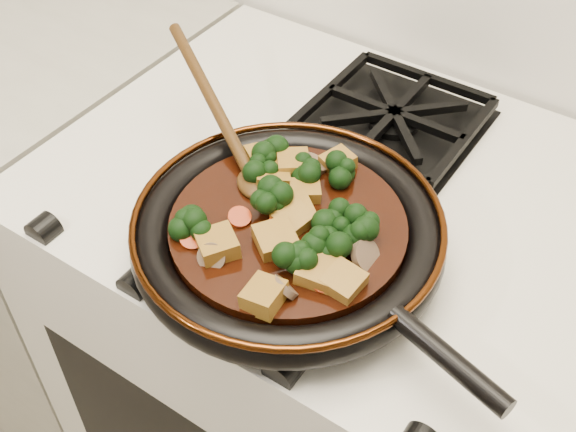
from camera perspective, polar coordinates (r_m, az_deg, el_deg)
The scene contains 36 objects.
stove at distance 1.29m, azimuth 3.18°, elevation -12.29°, with size 0.76×0.60×0.90m, color silver.
burner_grate_front at distance 0.84m, azimuth -0.58°, elevation -1.85°, with size 0.23×0.23×0.03m, color black, non-canonical shape.
burner_grate_back at distance 1.03m, azimuth 8.35°, elevation 7.64°, with size 0.23×0.23×0.03m, color black, non-canonical shape.
skillet at distance 0.81m, azimuth 0.09°, elevation -1.38°, with size 0.47×0.35×0.05m.
braising_sauce at distance 0.81m, azimuth 0.00°, elevation -1.05°, with size 0.27×0.27×0.02m, color black.
tofu_cube_0 at distance 0.79m, azimuth 0.43°, elevation -0.28°, with size 0.04×0.04×0.02m, color olive.
tofu_cube_1 at distance 0.74m, azimuth 2.33°, elevation -4.44°, with size 0.04×0.04×0.02m, color olive.
tofu_cube_2 at distance 0.87m, azimuth -2.24°, elevation 4.67°, with size 0.03×0.03×0.02m, color olive.
tofu_cube_3 at distance 0.80m, azimuth 0.56°, elevation 0.53°, with size 0.04×0.04×0.02m, color olive.
tofu_cube_4 at distance 0.77m, azimuth -5.60°, elevation -2.31°, with size 0.04×0.04×0.02m, color olive.
tofu_cube_5 at distance 0.86m, azimuth 0.42°, elevation 4.03°, with size 0.04×0.04×0.02m, color olive.
tofu_cube_6 at distance 0.83m, azimuth 1.35°, elevation 1.91°, with size 0.03×0.03×0.02m, color olive.
tofu_cube_7 at distance 0.87m, azimuth 3.97°, elevation 4.25°, with size 0.04×0.03×0.02m, color olive.
tofu_cube_8 at distance 0.84m, azimuth -1.28°, elevation 3.12°, with size 0.04×0.04×0.02m, color olive.
tofu_cube_9 at distance 0.74m, azimuth 4.40°, elevation -5.24°, with size 0.04×0.04×0.02m, color olive.
tofu_cube_10 at distance 0.77m, azimuth -0.98°, elevation -1.94°, with size 0.04×0.04×0.02m, color olive.
tofu_cube_11 at distance 0.72m, azimuth -1.90°, elevation -6.33°, with size 0.04×0.04×0.02m, color olive.
broccoli_floret_0 at distance 0.76m, azimuth 3.19°, elevation -2.58°, with size 0.06×0.06×0.05m, color black, non-canonical shape.
broccoli_floret_1 at distance 0.79m, azimuth 3.88°, elevation -0.49°, with size 0.06×0.06×0.05m, color black, non-canonical shape.
broccoli_floret_2 at distance 0.85m, azimuth -2.47°, elevation 3.47°, with size 0.06×0.06×0.05m, color black, non-canonical shape.
broccoli_floret_3 at distance 0.80m, azimuth -1.46°, elevation 1.12°, with size 0.06×0.06×0.06m, color black, non-canonical shape.
broccoli_floret_4 at distance 0.75m, azimuth 0.82°, elevation -3.45°, with size 0.06×0.06×0.06m, color black, non-canonical shape.
broccoli_floret_5 at distance 0.87m, azimuth -1.21°, elevation 4.71°, with size 0.06×0.06×0.05m, color black, non-canonical shape.
broccoli_floret_6 at distance 0.78m, azimuth 5.67°, elevation -1.05°, with size 0.06×0.06×0.06m, color black, non-canonical shape.
broccoli_floret_7 at distance 0.79m, azimuth -7.25°, elevation -0.73°, with size 0.06×0.06×0.05m, color black, non-canonical shape.
broccoli_floret_8 at distance 0.84m, azimuth 4.01°, elevation 3.08°, with size 0.06×0.06×0.05m, color black, non-canonical shape.
broccoli_floret_9 at distance 0.85m, azimuth 1.39°, elevation 3.30°, with size 0.06×0.06×0.05m, color black, non-canonical shape.
carrot_coin_0 at distance 0.80m, azimuth -3.85°, elevation -0.12°, with size 0.03×0.03×0.01m, color #A72604.
carrot_coin_1 at distance 0.78m, azimuth -7.57°, elevation -1.74°, with size 0.03×0.03×0.01m, color #A72604.
carrot_coin_2 at distance 0.74m, azimuth 2.88°, elevation -5.09°, with size 0.03×0.03×0.01m, color #A72604.
carrot_coin_3 at distance 0.79m, azimuth -0.55°, elevation -0.73°, with size 0.03×0.03×0.01m, color #A72604.
mushroom_slice_0 at distance 0.76m, azimuth -6.04°, elevation -3.20°, with size 0.03×0.03×0.01m, color brown.
mushroom_slice_1 at distance 0.86m, azimuth 2.01°, elevation 4.17°, with size 0.04×0.04×0.01m, color brown.
mushroom_slice_2 at distance 0.76m, azimuth 6.14°, elevation -3.09°, with size 0.04×0.04×0.01m, color brown.
mushroom_slice_3 at distance 0.73m, azimuth -0.27°, elevation -5.65°, with size 0.03×0.03×0.01m, color brown.
wooden_spoon at distance 0.88m, azimuth -4.73°, elevation 6.60°, with size 0.16×0.11×0.27m.
Camera 1 is at (0.33, 1.08, 1.53)m, focal length 45.00 mm.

